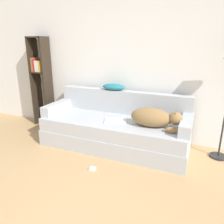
{
  "coord_description": "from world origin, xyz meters",
  "views": [
    {
      "loc": [
        0.97,
        -0.94,
        1.58
      ],
      "look_at": [
        -0.22,
        1.87,
        0.59
      ],
      "focal_mm": 35.0,
      "sensor_mm": 36.0,
      "label": 1
    }
  ],
  "objects_px": {
    "bookshelf": "(41,77)",
    "power_adapter": "(92,169)",
    "couch": "(114,133)",
    "dog": "(154,118)",
    "laptop": "(116,121)",
    "throw_pillow": "(114,87)"
  },
  "relations": [
    {
      "from": "couch",
      "to": "dog",
      "type": "distance_m",
      "value": 0.72
    },
    {
      "from": "bookshelf",
      "to": "laptop",
      "type": "bearing_deg",
      "value": -14.56
    },
    {
      "from": "power_adapter",
      "to": "bookshelf",
      "type": "bearing_deg",
      "value": 145.9
    },
    {
      "from": "bookshelf",
      "to": "power_adapter",
      "type": "bearing_deg",
      "value": -34.1
    },
    {
      "from": "throw_pillow",
      "to": "bookshelf",
      "type": "bearing_deg",
      "value": 179.25
    },
    {
      "from": "laptop",
      "to": "bookshelf",
      "type": "xyz_separation_m",
      "value": [
        -1.71,
        0.45,
        0.49
      ]
    },
    {
      "from": "dog",
      "to": "bookshelf",
      "type": "height_order",
      "value": "bookshelf"
    },
    {
      "from": "bookshelf",
      "to": "couch",
      "type": "bearing_deg",
      "value": -12.99
    },
    {
      "from": "laptop",
      "to": "bookshelf",
      "type": "distance_m",
      "value": 1.84
    },
    {
      "from": "throw_pillow",
      "to": "bookshelf",
      "type": "xyz_separation_m",
      "value": [
        -1.51,
        0.02,
        0.07
      ]
    },
    {
      "from": "couch",
      "to": "power_adapter",
      "type": "xyz_separation_m",
      "value": [
        -0.0,
        -0.74,
        -0.2
      ]
    },
    {
      "from": "couch",
      "to": "power_adapter",
      "type": "distance_m",
      "value": 0.77
    },
    {
      "from": "couch",
      "to": "bookshelf",
      "type": "bearing_deg",
      "value": 167.01
    },
    {
      "from": "dog",
      "to": "laptop",
      "type": "distance_m",
      "value": 0.59
    },
    {
      "from": "dog",
      "to": "laptop",
      "type": "bearing_deg",
      "value": -179.89
    },
    {
      "from": "laptop",
      "to": "power_adapter",
      "type": "height_order",
      "value": "laptop"
    },
    {
      "from": "bookshelf",
      "to": "power_adapter",
      "type": "distance_m",
      "value": 2.22
    },
    {
      "from": "couch",
      "to": "throw_pillow",
      "type": "height_order",
      "value": "throw_pillow"
    },
    {
      "from": "laptop",
      "to": "throw_pillow",
      "type": "distance_m",
      "value": 0.63
    },
    {
      "from": "dog",
      "to": "bookshelf",
      "type": "bearing_deg",
      "value": 169.01
    },
    {
      "from": "laptop",
      "to": "bookshelf",
      "type": "bearing_deg",
      "value": 147.8
    },
    {
      "from": "couch",
      "to": "laptop",
      "type": "height_order",
      "value": "laptop"
    }
  ]
}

